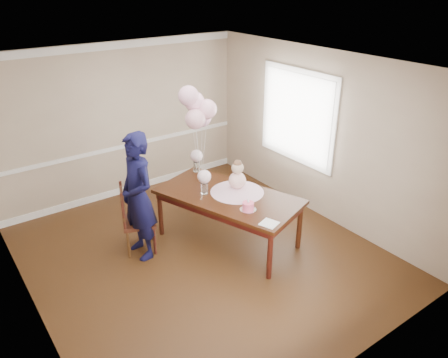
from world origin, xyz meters
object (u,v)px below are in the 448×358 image
at_px(dining_table_top, 228,196).
at_px(dining_chair_seat, 139,222).
at_px(birthday_cake, 248,206).
at_px(woman, 138,197).

height_order(dining_table_top, dining_chair_seat, dining_table_top).
xyz_separation_m(dining_table_top, birthday_cake, (-0.04, -0.51, 0.09)).
height_order(birthday_cake, dining_chair_seat, birthday_cake).
xyz_separation_m(birthday_cake, woman, (-1.16, 0.97, 0.08)).
relative_size(dining_chair_seat, woman, 0.24).
bearing_deg(birthday_cake, dining_table_top, 85.47).
bearing_deg(woman, dining_chair_seat, 163.65).
bearing_deg(dining_chair_seat, woman, -83.51).
height_order(dining_chair_seat, woman, woman).
height_order(dining_table_top, birthday_cake, birthday_cake).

